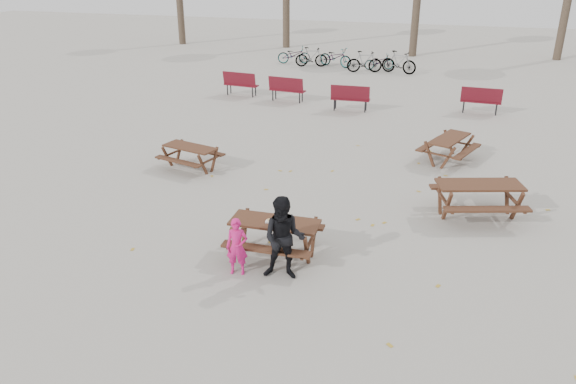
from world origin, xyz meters
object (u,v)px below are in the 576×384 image
(child, at_px, (237,247))
(picnic_table_east, at_px, (478,200))
(food_tray, at_px, (270,222))
(adult, at_px, (284,239))
(main_picnic_table, at_px, (275,230))
(picnic_table_far, at_px, (448,149))
(soda_bottle, at_px, (280,223))
(picnic_table_north, at_px, (191,158))

(child, xyz_separation_m, picnic_table_east, (4.54, 3.90, -0.16))
(food_tray, distance_m, adult, 0.85)
(food_tray, xyz_separation_m, adult, (0.49, -0.69, 0.04))
(main_picnic_table, relative_size, food_tray, 10.00)
(picnic_table_far, bearing_deg, child, 175.18)
(picnic_table_east, bearing_deg, adult, -150.03)
(picnic_table_east, bearing_deg, soda_bottle, -156.83)
(soda_bottle, xyz_separation_m, picnic_table_east, (3.89, 3.21, -0.43))
(food_tray, relative_size, picnic_table_east, 0.09)
(picnic_table_far, bearing_deg, main_picnic_table, 175.56)
(soda_bottle, height_order, adult, adult)
(child, bearing_deg, picnic_table_north, 112.16)
(main_picnic_table, relative_size, picnic_table_far, 1.07)
(picnic_table_north, bearing_deg, child, -41.17)
(child, height_order, adult, adult)
(adult, relative_size, picnic_table_far, 0.99)
(child, bearing_deg, picnic_table_far, 52.05)
(adult, relative_size, picnic_table_north, 1.07)
(soda_bottle, bearing_deg, food_tray, 157.25)
(main_picnic_table, bearing_deg, soda_bottle, -47.73)
(soda_bottle, relative_size, child, 0.15)
(picnic_table_north, xyz_separation_m, picnic_table_far, (7.09, 2.66, 0.03))
(child, distance_m, adult, 0.95)
(adult, relative_size, picnic_table_east, 0.86)
(picnic_table_north, bearing_deg, main_picnic_table, -31.95)
(food_tray, bearing_deg, picnic_table_north, 131.58)
(picnic_table_far, bearing_deg, picnic_table_east, -147.15)
(food_tray, relative_size, child, 0.16)
(soda_bottle, distance_m, adult, 0.65)
(child, height_order, picnic_table_east, child)
(main_picnic_table, xyz_separation_m, adult, (0.42, -0.77, 0.25))
(picnic_table_east, bearing_deg, picnic_table_far, 84.69)
(child, distance_m, picnic_table_far, 8.52)
(adult, height_order, picnic_table_north, adult)
(food_tray, distance_m, soda_bottle, 0.26)
(main_picnic_table, bearing_deg, picnic_table_north, 132.67)
(adult, height_order, picnic_table_east, adult)
(soda_bottle, xyz_separation_m, picnic_table_north, (-3.92, 4.26, -0.51))
(child, xyz_separation_m, picnic_table_far, (3.82, 7.61, -0.22))
(soda_bottle, distance_m, child, 0.99)
(main_picnic_table, distance_m, picnic_table_north, 5.56)
(adult, distance_m, picnic_table_east, 5.28)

